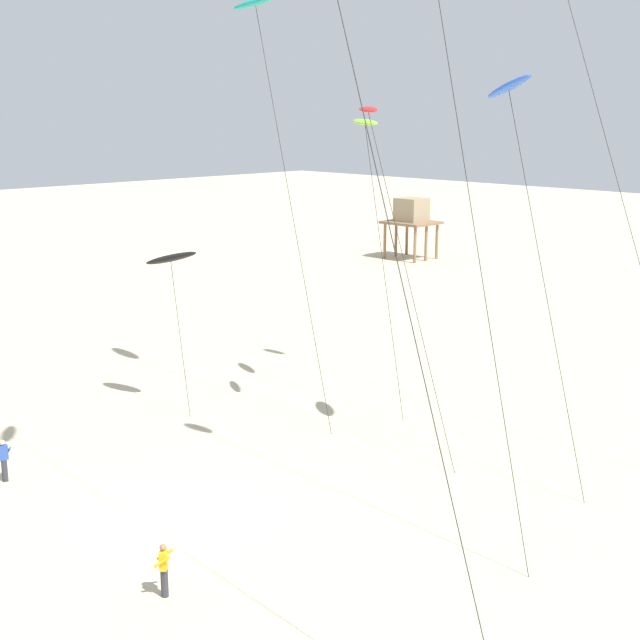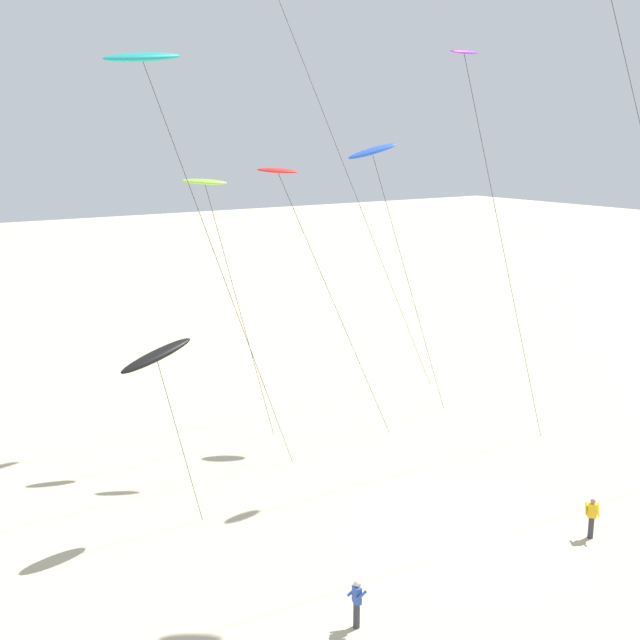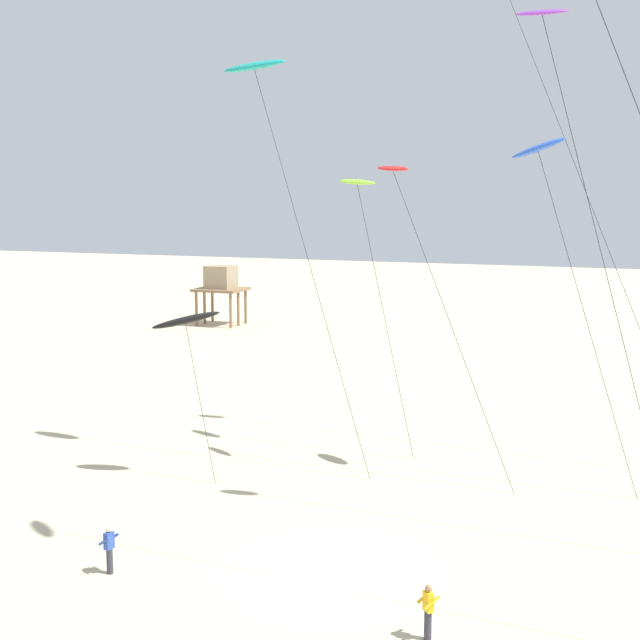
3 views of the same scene
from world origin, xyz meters
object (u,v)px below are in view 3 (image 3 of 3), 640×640
(kite_purple, at_px, (546,29))
(kite_flyer_nearest, at_px, (109,548))
(kite_red, at_px, (395,175))
(kite_teal, at_px, (255,69))
(kite_lime, at_px, (358,186))
(kite_blue, at_px, (539,150))
(kite_flyer_middle, at_px, (428,610))
(stilt_house, at_px, (221,282))
(kite_black, at_px, (185,321))

(kite_purple, relative_size, kite_flyer_nearest, 11.57)
(kite_red, relative_size, kite_flyer_nearest, 8.44)
(kite_teal, xyz_separation_m, kite_lime, (4.03, 2.97, -5.32))
(kite_blue, height_order, kite_lime, kite_blue)
(kite_red, xyz_separation_m, kite_flyer_nearest, (-5.81, -14.13, -12.68))
(kite_teal, distance_m, kite_lime, 7.31)
(kite_lime, relative_size, kite_flyer_middle, 8.12)
(kite_purple, relative_size, stilt_house, 3.32)
(kite_blue, xyz_separation_m, kite_black, (-14.38, -5.25, -7.39))
(kite_red, bearing_deg, kite_flyer_middle, -69.92)
(kite_blue, relative_size, kite_red, 1.08)
(kite_black, bearing_deg, kite_flyer_middle, -36.84)
(kite_black, xyz_separation_m, kite_flyer_nearest, (2.47, -9.76, -6.31))
(kite_blue, bearing_deg, kite_red, -171.73)
(kite_lime, xyz_separation_m, kite_flyer_nearest, (-3.20, -16.74, -12.24))
(kite_purple, relative_size, kite_flyer_middle, 11.57)
(kite_purple, distance_m, kite_flyer_middle, 20.19)
(kite_teal, bearing_deg, kite_black, -112.36)
(kite_purple, bearing_deg, kite_flyer_nearest, -144.09)
(kite_purple, xyz_separation_m, kite_black, (-15.18, 0.56, -11.36))
(kite_black, xyz_separation_m, stilt_house, (-19.97, 41.74, -3.02))
(kite_purple, distance_m, kite_flyer_nearest, 23.64)
(stilt_house, bearing_deg, kite_purple, -50.27)
(kite_flyer_middle, relative_size, stilt_house, 0.29)
(kite_purple, xyz_separation_m, kite_flyer_middle, (-1.57, -9.64, -17.67))
(kite_teal, xyz_separation_m, kite_black, (-1.65, -4.00, -11.25))
(kite_flyer_middle, height_order, stilt_house, stilt_house)
(kite_black, distance_m, stilt_house, 46.37)
(kite_black, xyz_separation_m, kite_flyer_middle, (13.61, -10.20, -6.31))
(kite_black, distance_m, kite_flyer_middle, 18.14)
(kite_blue, distance_m, kite_flyer_nearest, 23.56)
(kite_black, height_order, stilt_house, kite_black)
(kite_teal, xyz_separation_m, kite_flyer_nearest, (0.83, -13.76, -17.57))
(kite_flyer_nearest, relative_size, kite_flyer_middle, 1.00)
(kite_flyer_nearest, height_order, kite_flyer_middle, same)
(stilt_house, bearing_deg, kite_blue, -46.72)
(kite_teal, bearing_deg, kite_flyer_middle, -49.88)
(kite_blue, distance_m, stilt_house, 51.19)
(kite_teal, relative_size, kite_red, 1.35)
(kite_black, bearing_deg, kite_lime, 50.87)
(kite_purple, distance_m, kite_lime, 13.29)
(kite_teal, distance_m, stilt_house, 45.78)
(kite_flyer_nearest, bearing_deg, kite_purple, 35.91)
(kite_lime, bearing_deg, kite_red, -44.91)
(kite_blue, relative_size, kite_black, 1.96)
(kite_blue, height_order, kite_flyer_nearest, kite_blue)
(kite_black, height_order, kite_lime, kite_lime)
(kite_lime, bearing_deg, kite_purple, -38.38)
(kite_blue, height_order, kite_red, kite_blue)
(kite_blue, xyz_separation_m, kite_red, (-6.10, -0.89, -1.02))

